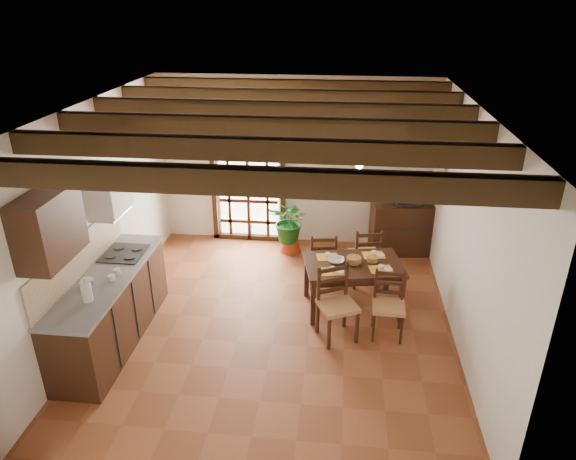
# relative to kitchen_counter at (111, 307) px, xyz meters

# --- Properties ---
(ground_plane) EXTENTS (5.00, 5.00, 0.00)m
(ground_plane) POSITION_rel_kitchen_counter_xyz_m (1.96, 0.60, -0.47)
(ground_plane) COLOR brown
(room_shell) EXTENTS (4.52, 5.02, 2.81)m
(room_shell) POSITION_rel_kitchen_counter_xyz_m (1.96, 0.60, 1.34)
(room_shell) COLOR silver
(room_shell) RESTS_ON ground_plane
(ceiling_beams) EXTENTS (4.50, 4.34, 0.20)m
(ceiling_beams) POSITION_rel_kitchen_counter_xyz_m (1.96, 0.60, 2.22)
(ceiling_beams) COLOR black
(ceiling_beams) RESTS_ON room_shell
(french_door) EXTENTS (1.26, 0.11, 2.32)m
(french_door) POSITION_rel_kitchen_counter_xyz_m (1.16, 3.05, 0.70)
(french_door) COLOR white
(french_door) RESTS_ON ground_plane
(kitchen_counter) EXTENTS (0.64, 2.25, 1.38)m
(kitchen_counter) POSITION_rel_kitchen_counter_xyz_m (0.00, 0.00, 0.00)
(kitchen_counter) COLOR black
(kitchen_counter) RESTS_ON ground_plane
(upper_cabinet) EXTENTS (0.35, 0.80, 0.70)m
(upper_cabinet) POSITION_rel_kitchen_counter_xyz_m (-0.12, -0.70, 1.38)
(upper_cabinet) COLOR black
(upper_cabinet) RESTS_ON room_shell
(range_hood) EXTENTS (0.38, 0.60, 0.54)m
(range_hood) POSITION_rel_kitchen_counter_xyz_m (-0.09, 0.55, 1.26)
(range_hood) COLOR white
(range_hood) RESTS_ON room_shell
(counter_items) EXTENTS (0.50, 1.43, 0.25)m
(counter_items) POSITION_rel_kitchen_counter_xyz_m (0.00, 0.09, 0.49)
(counter_items) COLOR black
(counter_items) RESTS_ON kitchen_counter
(dining_table) EXTENTS (1.40, 1.04, 0.69)m
(dining_table) POSITION_rel_kitchen_counter_xyz_m (2.92, 1.05, 0.13)
(dining_table) COLOR black
(dining_table) RESTS_ON ground_plane
(chair_near_left) EXTENTS (0.57, 0.57, 0.95)m
(chair_near_left) POSITION_rel_kitchen_counter_xyz_m (2.73, 0.35, -0.18)
(chair_near_left) COLOR #B67E4D
(chair_near_left) RESTS_ON ground_plane
(chair_near_right) EXTENTS (0.40, 0.39, 0.85)m
(chair_near_right) POSITION_rel_kitchen_counter_xyz_m (3.36, 0.47, -0.21)
(chair_near_right) COLOR #B67E4D
(chair_near_right) RESTS_ON ground_plane
(chair_far_left) EXTENTS (0.45, 0.43, 0.86)m
(chair_far_left) POSITION_rel_kitchen_counter_xyz_m (2.49, 1.62, -0.20)
(chair_far_left) COLOR #B67E4D
(chair_far_left) RESTS_ON ground_plane
(chair_far_right) EXTENTS (0.50, 0.49, 0.91)m
(chair_far_right) POSITION_rel_kitchen_counter_xyz_m (3.11, 1.74, -0.19)
(chair_far_right) COLOR #B67E4D
(chair_far_right) RESTS_ON ground_plane
(table_setting) EXTENTS (0.92, 0.62, 0.09)m
(table_setting) POSITION_rel_kitchen_counter_xyz_m (2.92, 1.05, 0.18)
(table_setting) COLOR #F6A326
(table_setting) RESTS_ON dining_table
(table_bowl) EXTENTS (0.22, 0.22, 0.05)m
(table_bowl) POSITION_rel_kitchen_counter_xyz_m (2.69, 1.05, 0.24)
(table_bowl) COLOR white
(table_bowl) RESTS_ON dining_table
(sideboard) EXTENTS (1.08, 0.59, 0.87)m
(sideboard) POSITION_rel_kitchen_counter_xyz_m (3.75, 2.83, -0.04)
(sideboard) COLOR black
(sideboard) RESTS_ON ground_plane
(crt_tv) EXTENTS (0.48, 0.46, 0.36)m
(crt_tv) POSITION_rel_kitchen_counter_xyz_m (3.75, 2.82, 0.59)
(crt_tv) COLOR black
(crt_tv) RESTS_ON sideboard
(fuse_box) EXTENTS (0.25, 0.03, 0.32)m
(fuse_box) POSITION_rel_kitchen_counter_xyz_m (3.46, 3.08, 1.28)
(fuse_box) COLOR white
(fuse_box) RESTS_ON room_shell
(plant_pot) EXTENTS (0.35, 0.35, 0.21)m
(plant_pot) POSITION_rel_kitchen_counter_xyz_m (1.91, 2.64, -0.36)
(plant_pot) COLOR #993416
(plant_pot) RESTS_ON ground_plane
(potted_plant) EXTENTS (2.13, 1.99, 1.91)m
(potted_plant) POSITION_rel_kitchen_counter_xyz_m (1.91, 2.64, 0.10)
(potted_plant) COLOR #144C19
(potted_plant) RESTS_ON ground_plane
(wall_shelf) EXTENTS (0.20, 0.42, 0.20)m
(wall_shelf) POSITION_rel_kitchen_counter_xyz_m (4.10, 2.20, 1.04)
(wall_shelf) COLOR black
(wall_shelf) RESTS_ON room_shell
(shelf_vase) EXTENTS (0.15, 0.15, 0.15)m
(shelf_vase) POSITION_rel_kitchen_counter_xyz_m (4.10, 2.20, 1.18)
(shelf_vase) COLOR #B2BFB2
(shelf_vase) RESTS_ON wall_shelf
(shelf_flowers) EXTENTS (0.14, 0.14, 0.36)m
(shelf_flowers) POSITION_rel_kitchen_counter_xyz_m (4.10, 2.20, 1.38)
(shelf_flowers) COLOR #F6A326
(shelf_flowers) RESTS_ON shelf_vase
(framed_picture) EXTENTS (0.03, 0.32, 0.32)m
(framed_picture) POSITION_rel_kitchen_counter_xyz_m (4.18, 2.20, 1.58)
(framed_picture) COLOR brown
(framed_picture) RESTS_ON room_shell
(pendant_lamp) EXTENTS (0.36, 0.36, 0.84)m
(pendant_lamp) POSITION_rel_kitchen_counter_xyz_m (2.92, 1.15, 1.60)
(pendant_lamp) COLOR black
(pendant_lamp) RESTS_ON room_shell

